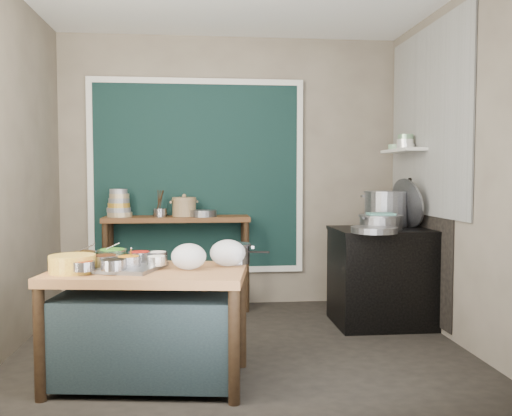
{
  "coord_description": "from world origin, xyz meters",
  "views": [
    {
      "loc": [
        -0.3,
        -4.2,
        1.36
      ],
      "look_at": [
        0.15,
        0.25,
        1.09
      ],
      "focal_mm": 38.0,
      "sensor_mm": 36.0,
      "label": 1
    }
  ],
  "objects": [
    {
      "name": "wide_bowl",
      "position": [
        -0.29,
        1.21,
        0.98
      ],
      "size": [
        0.35,
        0.35,
        0.07
      ],
      "primitive_type": "cylinder",
      "rotation": [
        0.0,
        0.0,
        0.41
      ],
      "color": "gray",
      "rests_on": "back_counter"
    },
    {
      "name": "right_wall",
      "position": [
        1.76,
        0.0,
        1.4
      ],
      "size": [
        0.02,
        3.0,
        2.8
      ],
      "primitive_type": "cube",
      "color": "#786D5C",
      "rests_on": "floor"
    },
    {
      "name": "green_cloth",
      "position": [
        1.28,
        0.45,
        1.02
      ],
      "size": [
        0.24,
        0.19,
        0.02
      ],
      "primitive_type": "cube",
      "rotation": [
        0.0,
        0.0,
        -0.07
      ],
      "color": "#4C8A7D",
      "rests_on": "steamer"
    },
    {
      "name": "yellow_basin",
      "position": [
        -1.11,
        -0.73,
        0.81
      ],
      "size": [
        0.37,
        0.37,
        0.11
      ],
      "primitive_type": "cylinder",
      "rotation": [
        0.0,
        0.0,
        -0.34
      ],
      "color": "yellow",
      "rests_on": "prep_table"
    },
    {
      "name": "shelf_bowl_green",
      "position": [
        1.63,
        1.05,
        1.64
      ],
      "size": [
        0.19,
        0.19,
        0.05
      ],
      "primitive_type": "cylinder",
      "rotation": [
        0.0,
        0.0,
        0.29
      ],
      "color": "gray",
      "rests_on": "wall_shelf"
    },
    {
      "name": "bowl_stack",
      "position": [
        -1.12,
        1.27,
        1.07
      ],
      "size": [
        0.25,
        0.25,
        0.28
      ],
      "color": "tan",
      "rests_on": "back_counter"
    },
    {
      "name": "back_counter",
      "position": [
        -0.55,
        1.28,
        0.47
      ],
      "size": [
        1.45,
        0.4,
        0.95
      ],
      "primitive_type": "cube",
      "color": "#533317",
      "rests_on": "floor"
    },
    {
      "name": "back_wall",
      "position": [
        0.0,
        1.51,
        1.4
      ],
      "size": [
        3.5,
        0.02,
        2.8
      ],
      "primitive_type": "cube",
      "color": "#786D5C",
      "rests_on": "floor"
    },
    {
      "name": "wall_shelf",
      "position": [
        1.63,
        0.85,
        1.6
      ],
      "size": [
        0.22,
        0.7,
        0.03
      ],
      "primitive_type": "cube",
      "color": "beige",
      "rests_on": "right_wall"
    },
    {
      "name": "shallow_pan",
      "position": [
        1.14,
        0.19,
        0.91
      ],
      "size": [
        0.49,
        0.49,
        0.05
      ],
      "primitive_type": "cylinder",
      "rotation": [
        0.0,
        0.0,
        0.31
      ],
      "color": "gray",
      "rests_on": "stove_top"
    },
    {
      "name": "saucepan",
      "position": [
        -0.09,
        -0.47,
        0.82
      ],
      "size": [
        0.31,
        0.31,
        0.14
      ],
      "primitive_type": null,
      "rotation": [
        0.0,
        0.0,
        -0.28
      ],
      "color": "gray",
      "rests_on": "prep_table"
    },
    {
      "name": "pot_lid",
      "position": [
        1.59,
        0.63,
        1.11
      ],
      "size": [
        0.22,
        0.48,
        0.46
      ],
      "primitive_type": "cylinder",
      "rotation": [
        0.0,
        1.36,
        0.23
      ],
      "color": "gray",
      "rests_on": "stove_top"
    },
    {
      "name": "curtain_panel",
      "position": [
        -0.35,
        1.47,
        1.35
      ],
      "size": [
        2.1,
        0.02,
        1.9
      ],
      "primitive_type": "cube",
      "color": "black",
      "rests_on": "back_wall"
    },
    {
      "name": "plastic_bag_a",
      "position": [
        -0.39,
        -0.7,
        0.83
      ],
      "size": [
        0.28,
        0.27,
        0.17
      ],
      "primitive_type": "ellipsoid",
      "rotation": [
        0.0,
        0.0,
        0.41
      ],
      "color": "white",
      "rests_on": "prep_table"
    },
    {
      "name": "tile_panel",
      "position": [
        1.74,
        0.55,
        1.85
      ],
      "size": [
        0.02,
        1.7,
        1.7
      ],
      "primitive_type": "cube",
      "color": "#B2B2AA",
      "rests_on": "right_wall"
    },
    {
      "name": "stove_block",
      "position": [
        1.35,
        0.55,
        0.42
      ],
      "size": [
        0.9,
        0.68,
        0.85
      ],
      "primitive_type": "cube",
      "color": "black",
      "rests_on": "floor"
    },
    {
      "name": "steamer",
      "position": [
        1.28,
        0.45,
        0.95
      ],
      "size": [
        0.53,
        0.53,
        0.13
      ],
      "primitive_type": null,
      "rotation": [
        0.0,
        0.0,
        0.4
      ],
      "color": "gray",
      "rests_on": "stove_top"
    },
    {
      "name": "shelf_bowl_stack",
      "position": [
        1.63,
        0.8,
        1.68
      ],
      "size": [
        0.17,
        0.17,
        0.13
      ],
      "color": "silver",
      "rests_on": "wall_shelf"
    },
    {
      "name": "floor",
      "position": [
        0.0,
        0.0,
        -0.01
      ],
      "size": [
        3.5,
        3.0,
        0.02
      ],
      "primitive_type": "cube",
      "color": "black",
      "rests_on": "ground"
    },
    {
      "name": "prep_table",
      "position": [
        -0.65,
        -0.66,
        0.38
      ],
      "size": [
        1.34,
        0.89,
        0.75
      ],
      "primitive_type": "cube",
      "rotation": [
        0.0,
        0.0,
        -0.14
      ],
      "color": "#915F34",
      "rests_on": "floor"
    },
    {
      "name": "ceramic_crock",
      "position": [
        -0.48,
        1.28,
        1.04
      ],
      "size": [
        0.33,
        0.33,
        0.17
      ],
      "primitive_type": null,
      "rotation": [
        0.0,
        0.0,
        0.35
      ],
      "color": "olive",
      "rests_on": "back_counter"
    },
    {
      "name": "soot_patch",
      "position": [
        1.74,
        0.65,
        0.7
      ],
      "size": [
        0.01,
        1.3,
        1.3
      ],
      "primitive_type": "cube",
      "color": "black",
      "rests_on": "right_wall"
    },
    {
      "name": "left_wall",
      "position": [
        -1.76,
        0.0,
        1.4
      ],
      "size": [
        0.02,
        3.0,
        2.8
      ],
      "primitive_type": "cube",
      "color": "#786D5C",
      "rests_on": "floor"
    },
    {
      "name": "stock_pot",
      "position": [
        1.43,
        0.74,
        1.05
      ],
      "size": [
        0.53,
        0.53,
        0.33
      ],
      "primitive_type": null,
      "rotation": [
        0.0,
        0.0,
        -0.28
      ],
      "color": "gray",
      "rests_on": "stove_top"
    },
    {
      "name": "utensil_cup",
      "position": [
        -0.72,
        1.26,
        0.99
      ],
      "size": [
        0.14,
        0.14,
        0.08
      ],
      "primitive_type": "cylinder",
      "rotation": [
        0.0,
        0.0,
        0.06
      ],
      "color": "gray",
      "rests_on": "back_counter"
    },
    {
      "name": "stove_top",
      "position": [
        1.35,
        0.55,
        0.86
      ],
      "size": [
        0.92,
        0.69,
        0.03
      ],
      "primitive_type": "cube",
      "color": "black",
      "rests_on": "stove_block"
    },
    {
      "name": "curtain_frame",
      "position": [
        -0.35,
        1.46,
        1.35
      ],
      "size": [
        2.22,
        0.03,
        2.02
      ],
      "primitive_type": null,
      "color": "beige",
      "rests_on": "back_wall"
    },
    {
      "name": "condiment_bowls",
      "position": [
        -0.89,
        -0.6,
        0.81
      ],
      "size": [
        0.67,
        0.54,
        0.08
      ],
      "color": "gray",
      "rests_on": "condiment_tray"
    },
    {
      "name": "condiment_tray",
      "position": [
        -0.87,
        -0.62,
        0.76
      ],
      "size": [
        0.69,
        0.58,
        0.03
      ],
      "primitive_type": "cube",
      "rotation": [
        0.0,
        0.0,
        -0.33
      ],
      "color": "gray",
      "rests_on": "prep_table"
    },
    {
      "name": "plastic_bag_b",
      "position": [
        -0.13,
        -0.59,
        0.84
      ],
      "size": [
        0.25,
        0.22,
        0.18
      ],
      "primitive_type": "ellipsoid",
      "rotation": [
        0.0,
        0.0,
        0.06
      ],
      "color": "white",
      "rests_on": "prep_table"
    }
  ]
}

